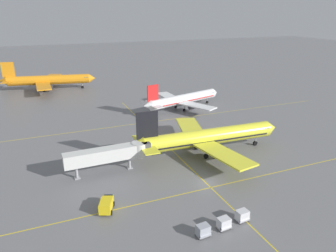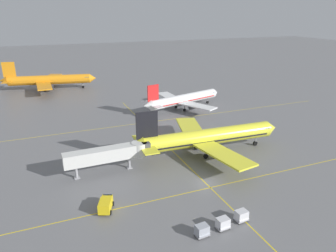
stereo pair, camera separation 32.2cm
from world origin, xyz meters
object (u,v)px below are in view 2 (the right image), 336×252
airliner_front_gate (207,137)px  baggage_cart_row_second (223,223)px  airliner_second_row (183,99)px  service_truck_red_van (106,204)px  jet_bridge (114,153)px  airliner_third_row (48,80)px  baggage_cart_row_leftmost (202,231)px  baggage_cart_row_middle (241,216)px

airliner_front_gate → baggage_cart_row_second: size_ratio=13.57×
airliner_second_row → service_truck_red_van: (-37.15, -48.75, -2.30)m
airliner_front_gate → service_truck_red_van: bearing=-152.8°
jet_bridge → airliner_third_row: bearing=95.8°
airliner_front_gate → baggage_cart_row_second: (-11.30, -25.64, -3.04)m
airliner_front_gate → jet_bridge: airliner_front_gate is taller
airliner_front_gate → baggage_cart_row_leftmost: 30.15m
airliner_third_row → jet_bridge: bearing=-84.2°
airliner_third_row → baggage_cart_row_middle: 110.76m
airliner_second_row → baggage_cart_row_middle: bearing=-106.4°
baggage_cart_row_middle → baggage_cart_row_second: bearing=-171.6°
service_truck_red_van → baggage_cart_row_middle: size_ratio=1.60×
airliner_third_row → baggage_cart_row_middle: bearing=-77.9°
baggage_cart_row_leftmost → airliner_third_row: bearing=98.2°
airliner_second_row → baggage_cart_row_middle: size_ratio=11.51×
baggage_cart_row_leftmost → baggage_cart_row_second: (3.79, 0.29, 0.00)m
service_truck_red_van → airliner_third_row: bearing=92.2°
baggage_cart_row_leftmost → jet_bridge: size_ratio=0.16×
service_truck_red_van → baggage_cart_row_leftmost: size_ratio=1.60×
baggage_cart_row_second → airliner_front_gate: bearing=66.2°
service_truck_red_van → baggage_cart_row_second: bearing=-37.0°
service_truck_red_van → airliner_front_gate: bearing=27.2°
airliner_third_row → airliner_front_gate: bearing=-69.7°
service_truck_red_van → baggage_cart_row_middle: service_truck_red_van is taller
baggage_cart_row_middle → jet_bridge: (-14.68, 24.59, 3.05)m
airliner_third_row → baggage_cart_row_middle: airliner_third_row is taller
baggage_cart_row_leftmost → baggage_cart_row_second: same height
airliner_front_gate → airliner_third_row: bearing=110.3°
baggage_cart_row_middle → service_truck_red_van: bearing=150.0°
airliner_front_gate → service_truck_red_van: size_ratio=8.47×
airliner_front_gate → jet_bridge: size_ratio=2.13×
service_truck_red_van → baggage_cart_row_second: size_ratio=1.60×
baggage_cart_row_second → service_truck_red_van: bearing=143.0°
airliner_third_row → jet_bridge: airliner_third_row is taller
airliner_second_row → jet_bridge: airliner_second_row is taller
airliner_third_row → service_truck_red_van: bearing=-87.8°
airliner_third_row → baggage_cart_row_second: airliner_third_row is taller
baggage_cart_row_leftmost → airliner_front_gate: bearing=59.8°
airliner_second_row → baggage_cart_row_leftmost: size_ratio=11.51×
baggage_cart_row_second → jet_bridge: 27.58m
airliner_third_row → baggage_cart_row_middle: (23.23, -108.25, -3.17)m
airliner_third_row → jet_bridge: (8.54, -83.66, -0.12)m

